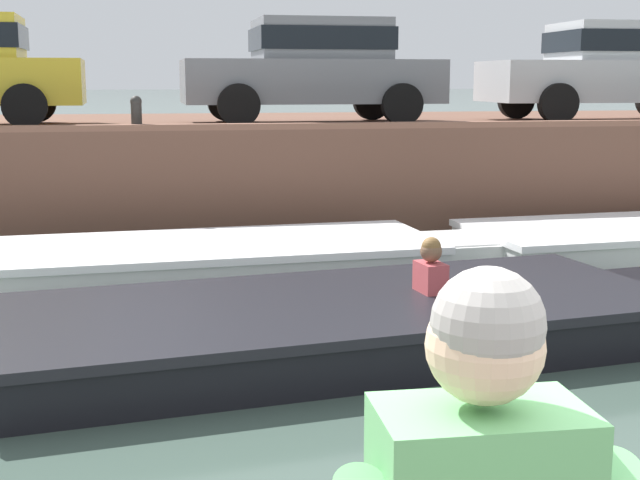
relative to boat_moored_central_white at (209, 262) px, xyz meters
The scene contains 8 objects.
ground_plane 3.21m from the boat_moored_central_white, 77.97° to the right, with size 400.00×400.00×0.00m, color #42564C.
far_quay_wall 4.90m from the boat_moored_central_white, 82.13° to the left, with size 60.00×6.00×1.60m, color brown.
far_wall_coping 2.49m from the boat_moored_central_white, 71.06° to the left, with size 60.00×0.24×0.08m, color brown.
boat_moored_central_white is the anchor object (origin of this frame).
motorboat_passing 2.94m from the boat_moored_central_white, 66.06° to the right, with size 6.98×3.08×0.92m.
car_centre_grey 4.60m from the boat_moored_central_white, 62.87° to the left, with size 3.86×1.95×1.54m.
car_right_inner_silver 7.96m from the boat_moored_central_white, 28.02° to the left, with size 4.06×1.96×1.54m.
mooring_bollard_mid 2.74m from the boat_moored_central_white, 110.69° to the left, with size 0.15×0.15×0.45m.
Camera 1 is at (-1.22, -1.78, 2.26)m, focal length 50.00 mm.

